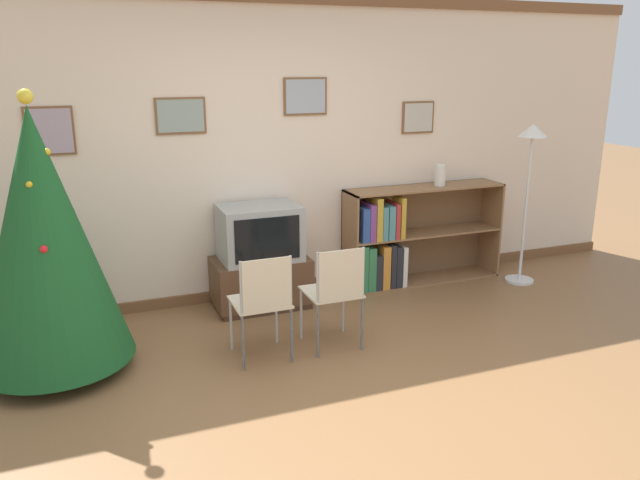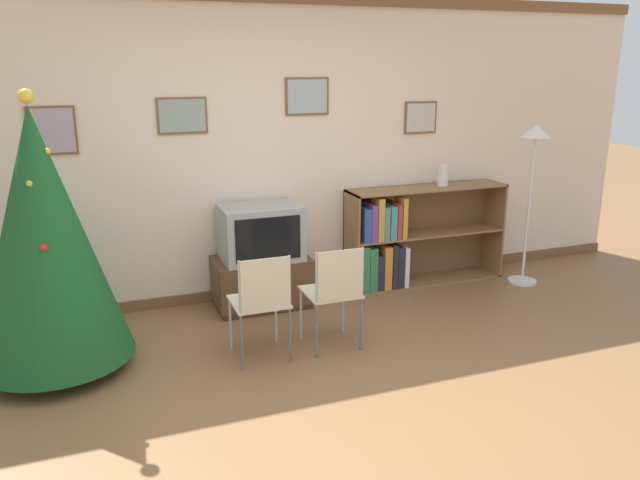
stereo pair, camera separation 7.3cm
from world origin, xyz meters
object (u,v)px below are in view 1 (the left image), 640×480
at_px(television, 260,232).
at_px(bookshelf, 398,241).
at_px(vase, 440,175).
at_px(christmas_tree, 43,239).
at_px(folding_chair_left, 263,301).
at_px(standing_lamp, 530,162).
at_px(tv_console, 261,282).
at_px(folding_chair_right, 336,291).

distance_m(television, bookshelf, 1.44).
bearing_deg(bookshelf, vase, 0.32).
bearing_deg(bookshelf, christmas_tree, -167.09).
xyz_separation_m(folding_chair_left, vase, (2.14, 1.12, 0.59)).
bearing_deg(vase, bookshelf, -179.68).
bearing_deg(bookshelf, standing_lamp, -18.08).
distance_m(tv_console, vase, 2.04).
bearing_deg(standing_lamp, television, 173.18).
xyz_separation_m(christmas_tree, standing_lamp, (4.29, 0.32, 0.23)).
distance_m(christmas_tree, bookshelf, 3.23).
bearing_deg(tv_console, bookshelf, 2.97).
bearing_deg(tv_console, folding_chair_right, -74.85).
relative_size(christmas_tree, tv_console, 2.34).
height_order(folding_chair_left, folding_chair_right, same).
relative_size(television, folding_chair_right, 0.84).
xyz_separation_m(folding_chair_left, folding_chair_right, (0.57, 0.00, 0.00)).
height_order(television, vase, vase).
height_order(tv_console, folding_chair_left, folding_chair_left).
relative_size(folding_chair_right, bookshelf, 0.51).
xyz_separation_m(christmas_tree, folding_chair_left, (1.41, -0.41, -0.50)).
bearing_deg(standing_lamp, bookshelf, 161.92).
xyz_separation_m(folding_chair_right, standing_lamp, (2.31, 0.73, 0.73)).
relative_size(christmas_tree, folding_chair_left, 2.39).
bearing_deg(christmas_tree, vase, 11.38).
height_order(folding_chair_left, bookshelf, bookshelf).
xyz_separation_m(television, folding_chair_left, (-0.28, -1.04, -0.22)).
bearing_deg(vase, folding_chair_right, -144.58).
relative_size(tv_console, television, 1.22).
bearing_deg(vase, standing_lamp, -27.73).
distance_m(christmas_tree, tv_console, 1.96).
height_order(christmas_tree, tv_console, christmas_tree).
height_order(christmas_tree, television, christmas_tree).
distance_m(bookshelf, standing_lamp, 1.46).
relative_size(television, folding_chair_left, 0.84).
height_order(folding_chair_right, vase, vase).
distance_m(christmas_tree, television, 1.83).
distance_m(tv_console, standing_lamp, 2.79).
xyz_separation_m(tv_console, vase, (1.86, 0.08, 0.84)).
bearing_deg(folding_chair_right, folding_chair_left, 180.00).
distance_m(television, vase, 1.90).
bearing_deg(bookshelf, folding_chair_right, -135.34).
bearing_deg(folding_chair_right, vase, 35.42).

